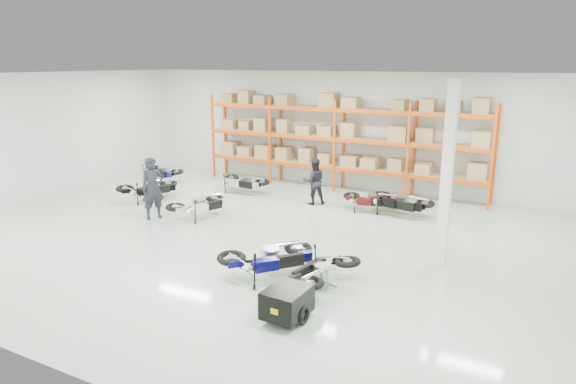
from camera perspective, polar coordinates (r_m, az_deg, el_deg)
The scene contains 14 objects.
room at distance 14.14m, azimuth -4.31°, elevation 3.62°, with size 18.00×18.00×18.00m.
pallet_rack at distance 19.82m, azimuth 5.70°, elevation 6.69°, with size 11.28×0.98×3.62m.
structural_column at distance 12.72m, azimuth 17.25°, elevation 1.81°, with size 0.25×0.25×4.50m, color white.
moto_blue_centre at distance 11.87m, azimuth -2.09°, elevation -6.69°, with size 0.89×2.00×1.22m, color #080747, non-canonical shape.
moto_silver_left at distance 16.54m, azimuth -9.80°, elevation -1.02°, with size 0.80×1.80×1.10m, color silver, non-canonical shape.
moto_black_far_left at distance 19.03m, azimuth -15.24°, elevation 0.78°, with size 0.84×1.88×1.15m, color black, non-canonical shape.
moto_touring_right at distance 11.31m, azimuth 3.74°, elevation -8.17°, with size 0.79×1.78×1.09m, color black, non-canonical shape.
trailer at distance 10.07m, azimuth -0.10°, elevation -12.12°, with size 0.82×1.55×0.65m.
moto_back_a at distance 22.01m, azimuth -14.01°, elevation 2.52°, with size 0.76×1.72×1.05m, color navy, non-canonical shape.
moto_back_b at distance 19.55m, azimuth -5.05°, elevation 1.48°, with size 0.78×1.76×1.08m, color silver, non-canonical shape.
moto_back_c at distance 17.00m, azimuth 12.30°, elevation -0.65°, with size 0.83×1.86×1.14m, color black, non-canonical shape.
moto_back_d at distance 17.28m, azimuth 9.23°, elevation -0.47°, with size 0.74×1.66×1.02m, color #460E0F, non-canonical shape.
person_left at distance 16.68m, azimuth -14.78°, elevation 0.38°, with size 0.72×0.47×1.97m, color #212229.
person_back at distance 17.86m, azimuth 2.92°, elevation 1.18°, with size 0.79×0.61×1.62m, color black.
Camera 1 is at (7.41, -11.75, 4.86)m, focal length 32.00 mm.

